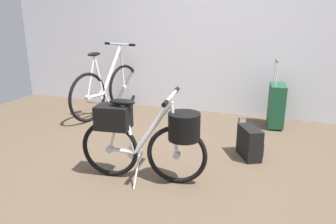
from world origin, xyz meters
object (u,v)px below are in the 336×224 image
object	(u,v)px
display_bike_left	(107,89)
backpack_on_floor	(250,143)
folding_bike_foreground	(148,135)
rolling_suitcase	(276,105)

from	to	relation	value
display_bike_left	backpack_on_floor	bearing A→B (deg)	-21.53
folding_bike_foreground	display_bike_left	size ratio (longest dim) A/B	0.79
folding_bike_foreground	backpack_on_floor	world-z (taller)	folding_bike_foreground
rolling_suitcase	backpack_on_floor	xyz separation A→B (m)	(-0.20, -1.04, -0.13)
folding_bike_foreground	rolling_suitcase	xyz separation A→B (m)	(0.97, 1.79, -0.13)
display_bike_left	rolling_suitcase	bearing A→B (deg)	5.91
folding_bike_foreground	rolling_suitcase	size ratio (longest dim) A/B	1.32
backpack_on_floor	rolling_suitcase	bearing A→B (deg)	78.80
display_bike_left	backpack_on_floor	world-z (taller)	display_bike_left
rolling_suitcase	folding_bike_foreground	bearing A→B (deg)	-118.53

